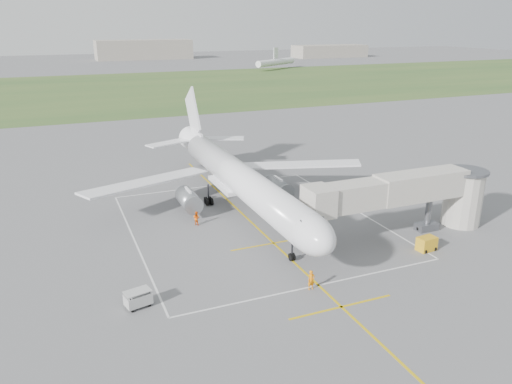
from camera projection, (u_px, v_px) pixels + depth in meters
name	position (u px, v px, depth m)	size (l,w,h in m)	color
ground	(241.00, 213.00, 63.50)	(700.00, 700.00, 0.00)	#59595B
grass_strip	(111.00, 90.00, 177.09)	(700.00, 120.00, 0.02)	#325324
apron_markings	(259.00, 229.00, 58.41)	(28.20, 60.00, 0.01)	gold
airliner	(239.00, 178.00, 62.73)	(38.93, 46.75, 13.52)	white
jet_bridge	(415.00, 194.00, 55.87)	(23.40, 5.00, 7.20)	#A59F95
gpu_unit	(427.00, 244.00, 52.87)	(2.09, 1.57, 1.49)	gold
baggage_cart	(138.00, 299.00, 42.32)	(2.42, 1.77, 1.51)	#B4B4B4
ramp_worker_nose	(311.00, 280.00, 45.06)	(0.68, 0.44, 1.86)	orange
ramp_worker_wing	(196.00, 218.00, 59.52)	(0.82, 0.63, 1.68)	#F45C07
distant_hangars	(51.00, 54.00, 287.70)	(345.00, 49.00, 12.00)	gray
distant_aircraft	(112.00, 69.00, 215.00)	(188.47, 43.85, 8.85)	white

